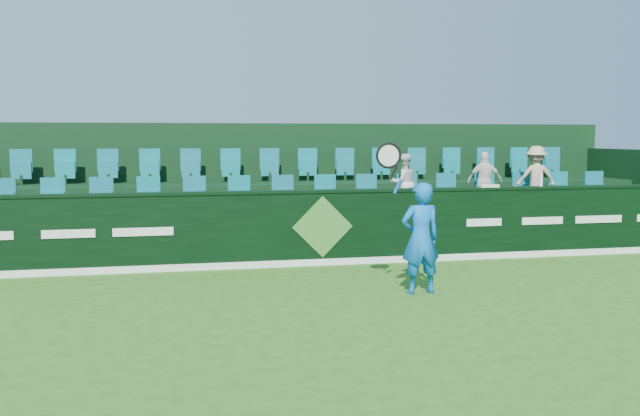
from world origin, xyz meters
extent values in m
plane|color=#2D6518|center=(0.00, 0.00, 0.00)|extent=(60.00, 60.00, 0.00)
cube|color=black|center=(0.00, 4.00, 0.65)|extent=(16.00, 0.20, 1.30)
cube|color=black|center=(0.00, 4.00, 1.32)|extent=(16.00, 0.24, 0.05)
cube|color=white|center=(0.00, 3.89, 0.06)|extent=(16.00, 0.02, 0.12)
cube|color=#3F7F2E|center=(0.00, 3.88, 0.70)|extent=(1.10, 0.02, 1.10)
cube|color=white|center=(-4.30, 3.89, 0.70)|extent=(0.85, 0.01, 0.14)
cube|color=white|center=(-3.10, 3.89, 0.70)|extent=(1.00, 0.01, 0.14)
cube|color=white|center=(3.10, 3.89, 0.70)|extent=(0.70, 0.01, 0.14)
cube|color=white|center=(4.30, 3.89, 0.70)|extent=(0.85, 0.01, 0.14)
cube|color=white|center=(5.50, 3.89, 0.70)|extent=(1.00, 0.01, 0.14)
cube|color=black|center=(0.00, 5.10, 0.40)|extent=(16.00, 2.00, 0.80)
cube|color=black|center=(0.00, 7.00, 0.65)|extent=(16.00, 1.80, 1.30)
cube|color=black|center=(0.00, 8.00, 1.30)|extent=(16.00, 0.20, 2.60)
cube|color=black|center=(7.90, 6.00, 1.00)|extent=(0.20, 4.00, 2.00)
cube|color=#0B7781|center=(0.00, 5.50, 1.10)|extent=(13.50, 0.50, 0.60)
cube|color=#0B7781|center=(0.00, 7.30, 1.60)|extent=(13.50, 0.50, 0.60)
imported|color=blue|center=(0.92, 1.40, 0.82)|extent=(0.61, 0.42, 1.64)
cylinder|color=#143FBF|center=(0.52, 1.30, 1.59)|extent=(0.13, 0.04, 0.22)
cylinder|color=black|center=(0.46, 1.30, 1.79)|extent=(0.12, 0.03, 0.20)
torus|color=black|center=(0.38, 1.30, 2.03)|extent=(0.50, 0.04, 0.50)
cylinder|color=silver|center=(0.38, 1.30, 2.03)|extent=(0.41, 0.01, 0.41)
imported|color=white|center=(1.94, 5.12, 1.38)|extent=(0.59, 0.48, 1.16)
imported|color=white|center=(3.68, 5.12, 1.40)|extent=(0.74, 0.44, 1.19)
imported|color=tan|center=(4.82, 5.12, 1.45)|extent=(0.92, 0.63, 1.30)
cube|color=silver|center=(3.22, 4.00, 1.38)|extent=(0.36, 0.23, 0.05)
cylinder|color=white|center=(4.30, 4.00, 1.47)|extent=(0.08, 0.08, 0.24)
camera|label=1|loc=(-2.73, -8.38, 2.31)|focal=40.00mm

